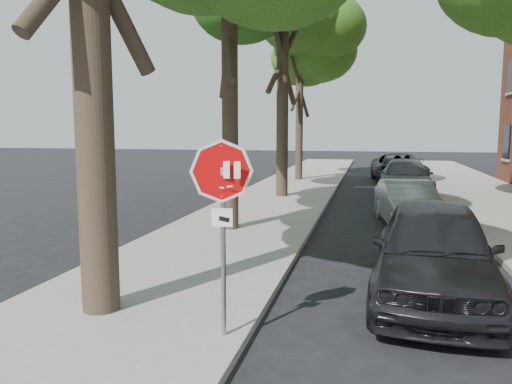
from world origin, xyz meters
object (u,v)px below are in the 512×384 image
tree_far (300,47)px  car_d (398,168)px  car_a (434,251)px  car_c (405,178)px  stop_sign (222,200)px  car_b (408,204)px

tree_far → car_d: tree_far is taller
car_a → car_c: bearing=92.7°
stop_sign → car_b: stop_sign is taller
tree_far → car_a: size_ratio=1.93×
tree_far → car_b: size_ratio=2.31×
tree_far → car_a: (4.94, -18.63, -6.39)m
tree_far → car_c: size_ratio=1.77×
car_b → car_c: car_c is taller
stop_sign → car_b: bearing=72.0°
car_a → car_c: car_a is taller
car_c → car_b: bearing=-91.8°
car_a → car_b: car_a is taller
car_b → car_d: car_d is taller
car_a → car_c: size_ratio=0.91×
car_a → car_b: 6.59m
car_a → car_b: size_ratio=1.20×
car_b → car_d: (0.35, 12.54, 0.11)m
tree_far → stop_sign: bearing=-84.5°
stop_sign → car_c: (3.30, 15.90, -1.18)m
tree_far → car_d: bearing=5.3°
car_c → car_d: size_ratio=0.95×
tree_far → car_c: 9.86m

